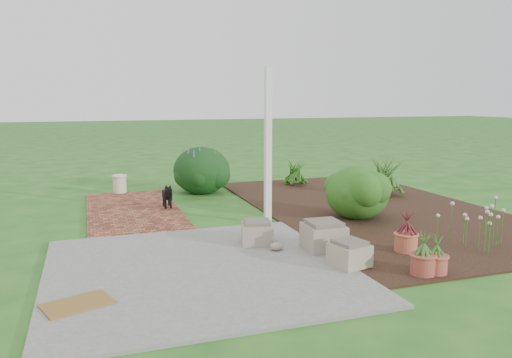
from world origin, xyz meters
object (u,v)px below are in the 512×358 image
object	(u,v)px
cream_ceramic_urn	(120,184)
evergreen_shrub	(357,191)
black_dog	(167,194)
stone_trough_near	(349,255)

from	to	relation	value
cream_ceramic_urn	evergreen_shrub	world-z (taller)	evergreen_shrub
black_dog	evergreen_shrub	size ratio (longest dim) A/B	0.45
cream_ceramic_urn	evergreen_shrub	xyz separation A→B (m)	(3.65, -3.57, 0.26)
stone_trough_near	evergreen_shrub	xyz separation A→B (m)	(1.35, 2.17, 0.31)
cream_ceramic_urn	stone_trough_near	bearing A→B (deg)	-68.17
stone_trough_near	black_dog	bearing A→B (deg)	111.68
black_dog	evergreen_shrub	bearing A→B (deg)	-30.73
stone_trough_near	cream_ceramic_urn	world-z (taller)	cream_ceramic_urn
stone_trough_near	evergreen_shrub	size ratio (longest dim) A/B	0.38
cream_ceramic_urn	evergreen_shrub	distance (m)	5.12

